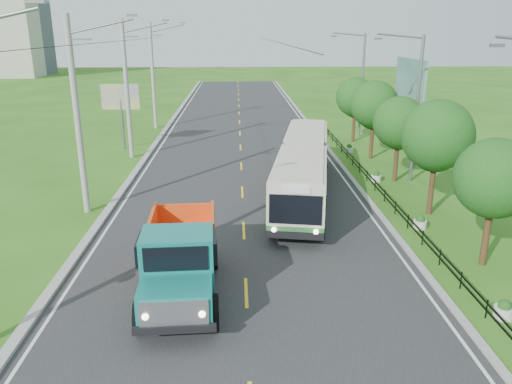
{
  "coord_description": "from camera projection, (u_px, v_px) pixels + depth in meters",
  "views": [
    {
      "loc": [
        -0.26,
        -16.32,
        9.2
      ],
      "look_at": [
        0.6,
        6.18,
        1.9
      ],
      "focal_mm": 35.0,
      "sensor_mm": 36.0,
      "label": 1
    }
  ],
  "objects": [
    {
      "name": "road",
      "position": [
        241.0,
        159.0,
        37.37
      ],
      "size": [
        14.0,
        120.0,
        0.02
      ],
      "primitive_type": "cube",
      "color": "#28282B",
      "rests_on": "ground"
    },
    {
      "name": "pole_mid",
      "position": [
        127.0,
        90.0,
        36.45
      ],
      "size": [
        3.51,
        0.32,
        10.0
      ],
      "color": "gray",
      "rests_on": "ground"
    },
    {
      "name": "bus",
      "position": [
        304.0,
        165.0,
        28.77
      ],
      "size": [
        5.2,
        15.93,
        3.04
      ],
      "rotation": [
        0.0,
        0.0,
        -0.17
      ],
      "color": "#2A6A32",
      "rests_on": "ground"
    },
    {
      "name": "pole_far",
      "position": [
        153.0,
        75.0,
        47.85
      ],
      "size": [
        3.51,
        0.32,
        10.0
      ],
      "color": "gray",
      "rests_on": "ground"
    },
    {
      "name": "billboard_right",
      "position": [
        410.0,
        86.0,
        36.17
      ],
      "size": [
        0.24,
        6.0,
        7.3
      ],
      "color": "slate",
      "rests_on": "ground"
    },
    {
      "name": "railing_right",
      "position": [
        367.0,
        177.0,
        31.87
      ],
      "size": [
        0.04,
        40.0,
        0.6
      ],
      "primitive_type": "cube",
      "color": "black",
      "rests_on": "ground"
    },
    {
      "name": "streetlight_far",
      "position": [
        360.0,
        82.0,
        43.85
      ],
      "size": [
        3.02,
        0.2,
        9.07
      ],
      "color": "slate",
      "rests_on": "ground"
    },
    {
      "name": "pole_near",
      "position": [
        78.0,
        116.0,
        25.04
      ],
      "size": [
        3.51,
        0.32,
        10.0
      ],
      "color": "gray",
      "rests_on": "ground"
    },
    {
      "name": "streetlight_mid",
      "position": [
        415.0,
        104.0,
        30.54
      ],
      "size": [
        3.02,
        0.2,
        9.07
      ],
      "color": "slate",
      "rests_on": "ground"
    },
    {
      "name": "curb_left",
      "position": [
        144.0,
        159.0,
        37.08
      ],
      "size": [
        0.4,
        120.0,
        0.15
      ],
      "primitive_type": "cube",
      "color": "#9E9E99",
      "rests_on": "ground"
    },
    {
      "name": "curb_right",
      "position": [
        336.0,
        158.0,
        37.62
      ],
      "size": [
        0.3,
        120.0,
        0.1
      ],
      "primitive_type": "cube",
      "color": "#9E9E99",
      "rests_on": "ground"
    },
    {
      "name": "dump_truck",
      "position": [
        180.0,
        254.0,
        17.78
      ],
      "size": [
        2.91,
        6.83,
        2.82
      ],
      "rotation": [
        0.0,
        0.0,
        0.05
      ],
      "color": "#13756E",
      "rests_on": "ground"
    },
    {
      "name": "tree_third",
      "position": [
        437.0,
        139.0,
        25.23
      ],
      "size": [
        3.6,
        3.62,
        6.0
      ],
      "color": "#382314",
      "rests_on": "ground"
    },
    {
      "name": "tree_back",
      "position": [
        356.0,
        99.0,
        42.44
      ],
      "size": [
        3.3,
        3.36,
        5.5
      ],
      "color": "#382314",
      "rests_on": "ground"
    },
    {
      "name": "planter_near",
      "position": [
        420.0,
        223.0,
        24.29
      ],
      "size": [
        0.64,
        0.64,
        0.67
      ],
      "color": "silver",
      "rests_on": "ground"
    },
    {
      "name": "ground",
      "position": [
        246.0,
        293.0,
        18.36
      ],
      "size": [
        240.0,
        240.0,
        0.0
      ],
      "primitive_type": "plane",
      "color": "#2B5C15",
      "rests_on": "ground"
    },
    {
      "name": "billboard_left",
      "position": [
        121.0,
        101.0,
        39.63
      ],
      "size": [
        3.0,
        0.2,
        5.2
      ],
      "color": "slate",
      "rests_on": "ground"
    },
    {
      "name": "tree_fourth",
      "position": [
        399.0,
        125.0,
        31.05
      ],
      "size": [
        3.24,
        3.31,
        5.4
      ],
      "color": "#382314",
      "rests_on": "ground"
    },
    {
      "name": "edge_line_left",
      "position": [
        152.0,
        160.0,
        37.12
      ],
      "size": [
        0.12,
        120.0,
        0.0
      ],
      "primitive_type": "cube",
      "color": "silver",
      "rests_on": "road"
    },
    {
      "name": "planter_mid",
      "position": [
        376.0,
        177.0,
        31.89
      ],
      "size": [
        0.64,
        0.64,
        0.67
      ],
      "color": "silver",
      "rests_on": "ground"
    },
    {
      "name": "planter_front",
      "position": [
        504.0,
        310.0,
        16.68
      ],
      "size": [
        0.64,
        0.64,
        0.67
      ],
      "color": "silver",
      "rests_on": "ground"
    },
    {
      "name": "edge_line_right",
      "position": [
        329.0,
        158.0,
        37.61
      ],
      "size": [
        0.12,
        120.0,
        0.0
      ],
      "primitive_type": "cube",
      "color": "silver",
      "rests_on": "road"
    },
    {
      "name": "centre_dash",
      "position": [
        246.0,
        292.0,
        18.35
      ],
      "size": [
        0.12,
        2.2,
        0.0
      ],
      "primitive_type": "cube",
      "color": "yellow",
      "rests_on": "road"
    },
    {
      "name": "tree_fifth",
      "position": [
        374.0,
        107.0,
        36.68
      ],
      "size": [
        3.48,
        3.52,
        5.8
      ],
      "color": "#382314",
      "rests_on": "ground"
    },
    {
      "name": "planter_far",
      "position": [
        349.0,
        149.0,
        39.5
      ],
      "size": [
        0.64,
        0.64,
        0.67
      ],
      "color": "silver",
      "rests_on": "ground"
    },
    {
      "name": "tree_second",
      "position": [
        494.0,
        182.0,
        19.67
      ],
      "size": [
        3.18,
        3.26,
        5.3
      ],
      "color": "#382314",
      "rests_on": "ground"
    }
  ]
}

